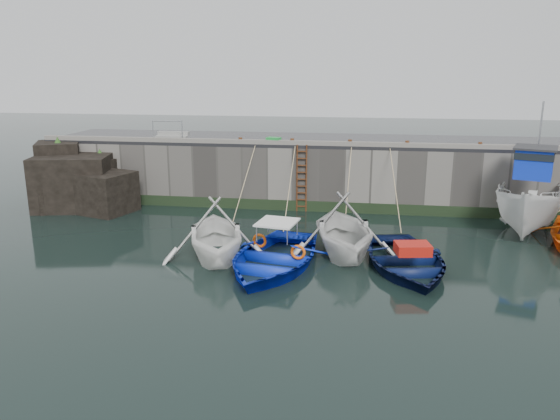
# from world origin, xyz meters

# --- Properties ---
(ground) EXTENTS (120.00, 120.00, 0.00)m
(ground) POSITION_xyz_m (0.00, 0.00, 0.00)
(ground) COLOR black
(ground) RESTS_ON ground
(quay_back) EXTENTS (30.00, 5.00, 3.00)m
(quay_back) POSITION_xyz_m (0.00, 12.50, 1.50)
(quay_back) COLOR slate
(quay_back) RESTS_ON ground
(road_back) EXTENTS (30.00, 5.00, 0.16)m
(road_back) POSITION_xyz_m (0.00, 12.50, 3.08)
(road_back) COLOR black
(road_back) RESTS_ON quay_back
(kerb_back) EXTENTS (30.00, 0.30, 0.20)m
(kerb_back) POSITION_xyz_m (0.00, 10.15, 3.26)
(kerb_back) COLOR slate
(kerb_back) RESTS_ON road_back
(algae_back) EXTENTS (30.00, 0.08, 0.50)m
(algae_back) POSITION_xyz_m (0.00, 9.96, 0.25)
(algae_back) COLOR black
(algae_back) RESTS_ON ground
(rock_outcrop) EXTENTS (5.85, 4.24, 3.41)m
(rock_outcrop) POSITION_xyz_m (-12.92, 9.11, 1.26)
(rock_outcrop) COLOR black
(rock_outcrop) RESTS_ON ground
(ladder) EXTENTS (0.51, 0.08, 3.20)m
(ladder) POSITION_xyz_m (-2.00, 9.91, 1.59)
(ladder) COLOR #3F1E0F
(ladder) RESTS_ON ground
(boat_near_white) EXTENTS (5.36, 5.79, 2.51)m
(boat_near_white) POSITION_xyz_m (-4.32, 2.97, 0.00)
(boat_near_white) COLOR white
(boat_near_white) RESTS_ON ground
(boat_near_white_rope) EXTENTS (0.04, 5.23, 3.10)m
(boat_near_white_rope) POSITION_xyz_m (-4.32, 7.73, 0.00)
(boat_near_white_rope) COLOR tan
(boat_near_white_rope) RESTS_ON ground
(boat_near_blue) EXTENTS (4.93, 6.28, 1.18)m
(boat_near_blue) POSITION_xyz_m (-2.12, 2.35, 0.00)
(boat_near_blue) COLOR #0D2AC8
(boat_near_blue) RESTS_ON ground
(boat_near_blue_rope) EXTENTS (0.04, 5.77, 3.10)m
(boat_near_blue_rope) POSITION_xyz_m (-2.12, 7.43, 0.00)
(boat_near_blue_rope) COLOR tan
(boat_near_blue_rope) RESTS_ON ground
(boat_near_blacktrim) EXTENTS (5.23, 5.75, 2.61)m
(boat_near_blacktrim) POSITION_xyz_m (0.20, 4.03, 0.00)
(boat_near_blacktrim) COLOR silver
(boat_near_blacktrim) RESTS_ON ground
(boat_near_blacktrim_rope) EXTENTS (0.04, 4.34, 3.10)m
(boat_near_blacktrim_rope) POSITION_xyz_m (0.20, 8.27, 0.00)
(boat_near_blacktrim_rope) COLOR tan
(boat_near_blacktrim_rope) RESTS_ON ground
(boat_near_navy) EXTENTS (4.70, 5.92, 1.10)m
(boat_near_navy) POSITION_xyz_m (2.40, 2.90, 0.00)
(boat_near_navy) COLOR #09143D
(boat_near_navy) RESTS_ON ground
(boat_near_navy_rope) EXTENTS (0.04, 5.29, 3.10)m
(boat_near_navy_rope) POSITION_xyz_m (2.40, 7.70, 0.00)
(boat_near_navy_rope) COLOR tan
(boat_near_navy_rope) RESTS_ON ground
(boat_far_white) EXTENTS (4.68, 7.32, 5.65)m
(boat_far_white) POSITION_xyz_m (7.93, 8.63, 1.11)
(boat_far_white) COLOR silver
(boat_far_white) RESTS_ON ground
(fish_crate) EXTENTS (0.72, 0.58, 0.31)m
(fish_crate) POSITION_xyz_m (-3.40, 10.30, 3.32)
(fish_crate) COLOR #198C32
(fish_crate) RESTS_ON road_back
(railing) EXTENTS (1.60, 1.05, 1.00)m
(railing) POSITION_xyz_m (-8.75, 11.25, 3.36)
(railing) COLOR #A5A8AD
(railing) RESTS_ON road_back
(bollard_a) EXTENTS (0.18, 0.18, 0.28)m
(bollard_a) POSITION_xyz_m (-5.00, 10.25, 3.30)
(bollard_a) COLOR #3F1E0F
(bollard_a) RESTS_ON road_back
(bollard_b) EXTENTS (0.18, 0.18, 0.28)m
(bollard_b) POSITION_xyz_m (-2.50, 10.25, 3.30)
(bollard_b) COLOR #3F1E0F
(bollard_b) RESTS_ON road_back
(bollard_c) EXTENTS (0.18, 0.18, 0.28)m
(bollard_c) POSITION_xyz_m (0.20, 10.25, 3.30)
(bollard_c) COLOR #3F1E0F
(bollard_c) RESTS_ON road_back
(bollard_d) EXTENTS (0.18, 0.18, 0.28)m
(bollard_d) POSITION_xyz_m (2.80, 10.25, 3.30)
(bollard_d) COLOR #3F1E0F
(bollard_d) RESTS_ON road_back
(bollard_e) EXTENTS (0.18, 0.18, 0.28)m
(bollard_e) POSITION_xyz_m (6.00, 10.25, 3.30)
(bollard_e) COLOR #3F1E0F
(bollard_e) RESTS_ON road_back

